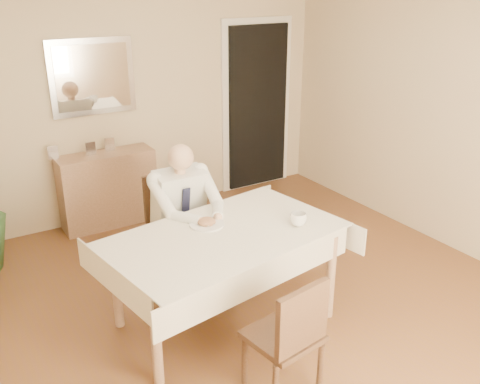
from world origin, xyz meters
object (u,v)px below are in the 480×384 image
chair_near (291,334)px  seated_man (188,213)px  coffee_mug (298,219)px  chair_far (174,219)px  sideboard (108,189)px  dining_table (225,244)px

chair_near → seated_man: 1.52m
seated_man → coffee_mug: bearing=-54.7°
coffee_mug → chair_far: bearing=117.2°
coffee_mug → sideboard: (-0.70, 2.35, -0.41)m
chair_near → coffee_mug: 1.01m
chair_near → sideboard: (-0.10, 3.08, -0.08)m
seated_man → coffee_mug: seated_man is taller
dining_table → sideboard: 2.20m
chair_near → sideboard: size_ratio=0.86×
chair_far → chair_near: bearing=-88.8°
chair_far → seated_man: seated_man is taller
sideboard → seated_man: bearing=-84.0°
dining_table → chair_near: bearing=-103.0°
coffee_mug → dining_table: bearing=162.5°
dining_table → chair_near: size_ratio=2.20×
sideboard → dining_table: bearing=-85.6°
chair_far → sideboard: size_ratio=0.92×
chair_near → seated_man: bearing=79.1°
coffee_mug → sideboard: size_ratio=0.13×
dining_table → seated_man: size_ratio=1.50×
chair_far → sideboard: chair_far is taller
coffee_mug → sideboard: bearing=106.7°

